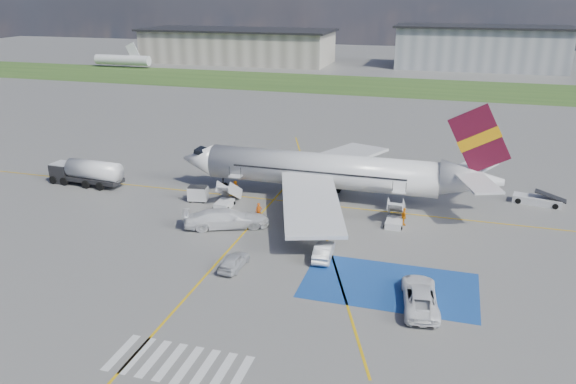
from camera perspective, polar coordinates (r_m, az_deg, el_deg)
name	(u,v)px	position (r m, az deg, el deg)	size (l,w,h in m)	color
ground	(286,249)	(52.04, -0.25, -5.86)	(400.00, 400.00, 0.00)	#60605E
grass_strip	(396,87)	(142.34, 10.92, 10.45)	(400.00, 30.00, 0.01)	#2D4C1E
taxiway_line_main	(316,204)	(62.68, 2.88, -1.26)	(120.00, 0.20, 0.01)	gold
taxiway_line_cross	(188,295)	(45.49, -10.09, -10.26)	(0.20, 60.00, 0.01)	gold
taxiway_line_diag	(316,204)	(62.68, 2.88, -1.26)	(0.20, 60.00, 0.01)	gold
staging_box	(389,285)	(46.87, 10.26, -9.31)	(14.00, 8.00, 0.01)	navy
crosswalk	(179,364)	(38.31, -11.04, -16.74)	(9.00, 4.00, 0.01)	silver
terminal_west	(238,46)	(188.62, -5.15, 14.51)	(60.00, 22.00, 10.00)	gray
terminal_centre	(480,48)	(180.77, 18.93, 13.64)	(48.00, 18.00, 12.00)	gray
airliner	(334,171)	(63.09, 4.69, 2.10)	(36.81, 32.95, 11.92)	silver
airstairs_fwd	(226,201)	(62.31, -6.35, -0.89)	(1.90, 5.20, 3.60)	silver
airstairs_aft	(395,219)	(58.11, 10.78, -2.71)	(1.90, 5.20, 3.60)	silver
fuel_tanker	(87,174)	(72.68, -19.76, 1.69)	(9.53, 3.23, 3.20)	black
gpu_cart	(198,195)	(64.07, -9.13, -0.26)	(2.31, 1.67, 1.78)	silver
belt_loader	(538,201)	(68.49, 24.02, -0.81)	(5.65, 2.81, 1.64)	silver
car_silver_a	(234,261)	(48.68, -5.51, -6.99)	(1.61, 4.00, 1.36)	#B7B9BE
car_silver_b	(324,251)	(50.23, 3.65, -6.00)	(1.50, 4.31, 1.42)	#B2B5B9
van_white_a	(420,293)	(44.20, 13.28, -9.95)	(2.52, 5.46, 2.05)	white
van_white_b	(226,216)	(56.62, -6.30, -2.40)	(2.58, 6.34, 2.48)	white
crew_fwd	(259,212)	(58.10, -2.98, -2.01)	(0.69, 0.46, 1.90)	#E5550C
crew_nose	(235,189)	(64.90, -5.39, 0.33)	(0.94, 0.73, 1.93)	orange
crew_aft	(404,217)	(58.07, 11.69, -2.45)	(1.10, 0.46, 1.87)	orange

